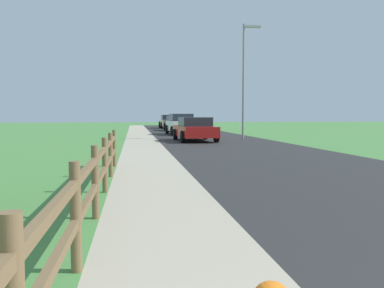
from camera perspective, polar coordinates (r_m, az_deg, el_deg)
name	(u,v)px	position (r m, az deg, el deg)	size (l,w,h in m)	color
ground_plane	(157,140)	(25.00, -5.04, 0.61)	(120.00, 120.00, 0.00)	#4A8440
road_asphalt	(206,137)	(27.41, 2.03, 0.95)	(7.00, 66.00, 0.01)	#2A2A2A
curb_concrete	(111,138)	(27.00, -11.67, 0.81)	(6.00, 66.00, 0.01)	#B2A78F
grass_verge	(88,138)	(27.12, -14.83, 0.78)	(5.00, 66.00, 0.00)	#4A8440
rail_fence	(95,177)	(6.09, -13.79, -4.60)	(0.11, 12.35, 1.11)	brown
parked_suv_red	(195,129)	(23.71, 0.41, 2.17)	(2.32, 4.68, 1.42)	maroon
parked_car_white	(181,124)	(31.47, -1.59, 2.86)	(2.25, 4.84, 1.65)	white
parked_car_black	(176,123)	(39.42, -2.28, 3.06)	(2.30, 4.98, 1.47)	black
parked_car_beige	(169,121)	(46.64, -3.37, 3.28)	(2.16, 4.74, 1.57)	#C6B793
street_lamp	(245,72)	(26.07, 7.64, 10.21)	(1.17, 0.20, 7.36)	gray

